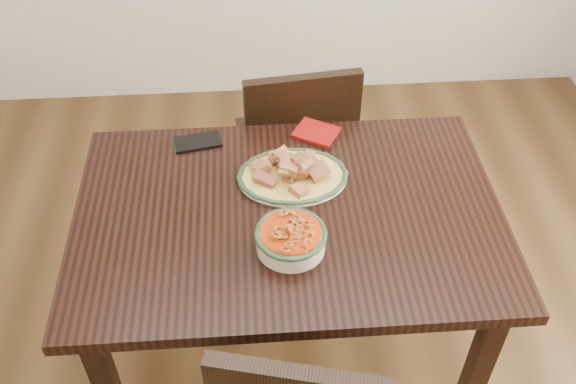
{
  "coord_description": "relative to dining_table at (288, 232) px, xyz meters",
  "views": [
    {
      "loc": [
        -0.14,
        -1.34,
        2.11
      ],
      "look_at": [
        -0.05,
        0.03,
        0.81
      ],
      "focal_mm": 40.0,
      "sensor_mm": 36.0,
      "label": 1
    }
  ],
  "objects": [
    {
      "name": "floor",
      "position": [
        0.05,
        -0.01,
        -0.66
      ],
      "size": [
        3.5,
        3.5,
        0.0
      ],
      "primitive_type": "plane",
      "color": "#3A2512",
      "rests_on": "ground"
    },
    {
      "name": "fish_plate",
      "position": [
        0.02,
        0.14,
        0.14
      ],
      "size": [
        0.34,
        0.27,
        0.11
      ],
      "color": "#F4ECCE",
      "rests_on": "dining_table"
    },
    {
      "name": "napkin",
      "position": [
        0.12,
        0.36,
        0.1
      ],
      "size": [
        0.18,
        0.17,
        0.01
      ],
      "primitive_type": "cube",
      "rotation": [
        0.0,
        0.0,
        -0.52
      ],
      "color": "maroon",
      "rests_on": "dining_table"
    },
    {
      "name": "noodle_bowl",
      "position": [
        -0.0,
        -0.14,
        0.13
      ],
      "size": [
        0.2,
        0.2,
        0.08
      ],
      "color": "beige",
      "rests_on": "dining_table"
    },
    {
      "name": "chair_far",
      "position": [
        0.07,
        0.61,
        -0.16
      ],
      "size": [
        0.47,
        0.47,
        0.89
      ],
      "rotation": [
        0.0,
        0.0,
        3.26
      ],
      "color": "black",
      "rests_on": "ground"
    },
    {
      "name": "dining_table",
      "position": [
        0.0,
        0.0,
        0.0
      ],
      "size": [
        1.28,
        0.85,
        0.75
      ],
      "color": "black",
      "rests_on": "ground"
    },
    {
      "name": "smartphone",
      "position": [
        -0.28,
        0.34,
        0.1
      ],
      "size": [
        0.17,
        0.11,
        0.01
      ],
      "primitive_type": "cube",
      "rotation": [
        0.0,
        0.0,
        0.2
      ],
      "color": "black",
      "rests_on": "dining_table"
    }
  ]
}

